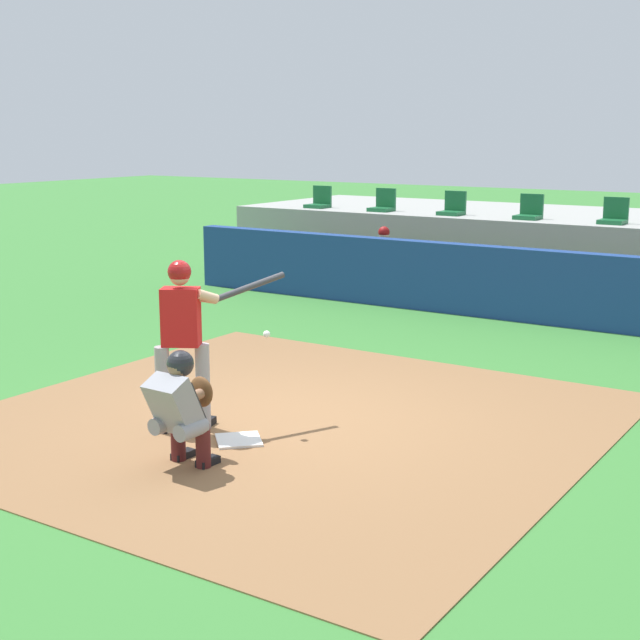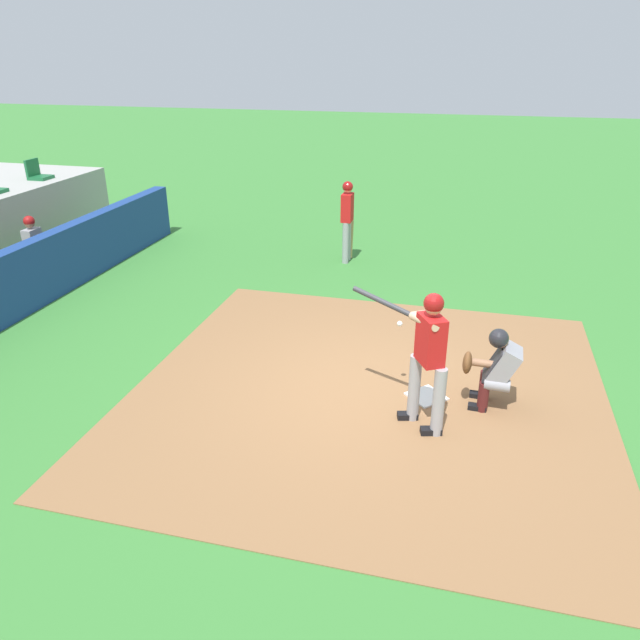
# 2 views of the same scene
# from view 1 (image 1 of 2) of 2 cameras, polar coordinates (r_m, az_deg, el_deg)

# --- Properties ---
(ground_plane) EXTENTS (80.00, 80.00, 0.00)m
(ground_plane) POSITION_cam_1_polar(r_m,az_deg,el_deg) (9.90, -2.23, -6.37)
(ground_plane) COLOR #387A33
(dirt_infield) EXTENTS (6.40, 6.40, 0.01)m
(dirt_infield) POSITION_cam_1_polar(r_m,az_deg,el_deg) (9.90, -2.23, -6.34)
(dirt_infield) COLOR olive
(dirt_infield) RESTS_ON ground
(home_plate) EXTENTS (0.62, 0.62, 0.02)m
(home_plate) POSITION_cam_1_polar(r_m,az_deg,el_deg) (9.28, -5.11, -7.50)
(home_plate) COLOR white
(home_plate) RESTS_ON dirt_infield
(batter_at_plate) EXTENTS (0.82, 1.30, 1.80)m
(batter_at_plate) POSITION_cam_1_polar(r_m,az_deg,el_deg) (9.43, -8.50, -0.88)
(batter_at_plate) COLOR #99999E
(batter_at_plate) RESTS_ON ground
(catcher_crouched) EXTENTS (0.49, 1.63, 1.13)m
(catcher_crouched) POSITION_cam_1_polar(r_m,az_deg,el_deg) (8.50, -8.66, -5.27)
(catcher_crouched) COLOR gray
(catcher_crouched) RESTS_ON ground
(dugout_wall) EXTENTS (13.00, 0.30, 1.20)m
(dugout_wall) POSITION_cam_1_polar(r_m,az_deg,el_deg) (15.38, 11.92, 2.24)
(dugout_wall) COLOR navy
(dugout_wall) RESTS_ON ground
(dugout_bench) EXTENTS (11.80, 0.44, 0.45)m
(dugout_bench) POSITION_cam_1_polar(r_m,az_deg,el_deg) (16.36, 13.14, 1.41)
(dugout_bench) COLOR olive
(dugout_bench) RESTS_ON ground
(dugout_player_0) EXTENTS (0.49, 0.70, 1.30)m
(dugout_player_0) POSITION_cam_1_polar(r_m,az_deg,el_deg) (17.38, 3.80, 3.79)
(dugout_player_0) COLOR #939399
(dugout_player_0) RESTS_ON ground
(stands_platform) EXTENTS (15.00, 4.40, 1.40)m
(stands_platform) POSITION_cam_1_polar(r_m,az_deg,el_deg) (19.49, 16.68, 4.27)
(stands_platform) COLOR #9E9E99
(stands_platform) RESTS_ON ground
(stadium_seat_0) EXTENTS (0.46, 0.46, 0.48)m
(stadium_seat_0) POSITION_cam_1_polar(r_m,az_deg,el_deg) (20.42, -0.04, 7.43)
(stadium_seat_0) COLOR #196033
(stadium_seat_0) RESTS_ON stands_platform
(stadium_seat_1) EXTENTS (0.46, 0.46, 0.48)m
(stadium_seat_1) POSITION_cam_1_polar(r_m,az_deg,el_deg) (19.58, 3.98, 7.22)
(stadium_seat_1) COLOR #196033
(stadium_seat_1) RESTS_ON stands_platform
(stadium_seat_2) EXTENTS (0.46, 0.46, 0.48)m
(stadium_seat_2) POSITION_cam_1_polar(r_m,az_deg,el_deg) (18.84, 8.32, 6.95)
(stadium_seat_2) COLOR #196033
(stadium_seat_2) RESTS_ON stands_platform
(stadium_seat_3) EXTENTS (0.46, 0.46, 0.48)m
(stadium_seat_3) POSITION_cam_1_polar(r_m,az_deg,el_deg) (18.22, 12.99, 6.61)
(stadium_seat_3) COLOR #196033
(stadium_seat_3) RESTS_ON stands_platform
(stadium_seat_4) EXTENTS (0.46, 0.46, 0.48)m
(stadium_seat_4) POSITION_cam_1_polar(r_m,az_deg,el_deg) (17.73, 17.94, 6.21)
(stadium_seat_4) COLOR #196033
(stadium_seat_4) RESTS_ON stands_platform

